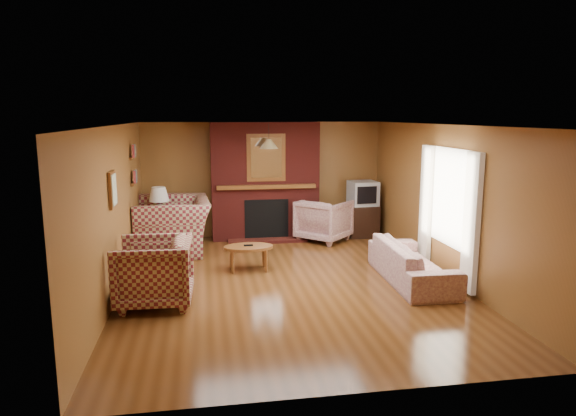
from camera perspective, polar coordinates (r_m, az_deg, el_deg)
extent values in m
plane|color=#4D2B10|center=(7.98, 0.07, -8.29)|extent=(6.50, 6.50, 0.00)
plane|color=white|center=(7.56, 0.08, 9.20)|extent=(6.50, 6.50, 0.00)
plane|color=brown|center=(10.87, -2.74, 3.19)|extent=(6.50, 0.00, 6.50)
plane|color=brown|center=(4.59, 6.79, -6.83)|extent=(6.50, 0.00, 6.50)
plane|color=brown|center=(7.69, -18.64, -0.33)|extent=(0.00, 6.50, 6.50)
plane|color=brown|center=(8.45, 17.03, 0.69)|extent=(0.00, 6.50, 6.50)
cube|color=#581713|center=(10.62, -2.59, 3.03)|extent=(2.20, 0.50, 2.40)
cube|color=black|center=(10.52, -2.40, -1.19)|extent=(0.90, 0.06, 0.80)
cube|color=#581713|center=(10.45, -2.27, -3.63)|extent=(1.60, 0.35, 0.06)
cube|color=brown|center=(10.36, -2.41, 2.40)|extent=(2.00, 0.18, 0.08)
cube|color=brown|center=(10.33, -2.45, 5.61)|extent=(0.78, 0.05, 0.95)
cube|color=white|center=(10.30, -2.43, 5.60)|extent=(0.62, 0.02, 0.80)
cube|color=beige|center=(7.63, 19.71, -1.62)|extent=(0.08, 0.35, 2.00)
cube|color=beige|center=(8.94, 15.09, 0.32)|extent=(0.08, 0.35, 2.00)
cube|color=white|center=(8.25, 17.56, 1.14)|extent=(0.03, 1.10, 1.50)
cube|color=brown|center=(9.52, -16.73, 2.66)|extent=(0.06, 0.55, 0.04)
cube|color=brown|center=(9.47, -16.87, 5.36)|extent=(0.06, 0.55, 0.04)
cube|color=brown|center=(7.33, -18.93, 1.94)|extent=(0.04, 0.40, 0.50)
cube|color=white|center=(7.33, -18.74, 1.95)|extent=(0.01, 0.32, 0.42)
cylinder|color=black|center=(9.84, -2.15, 8.41)|extent=(0.01, 0.01, 0.35)
cone|color=#BD7D4B|center=(9.85, -2.14, 7.13)|extent=(0.36, 0.36, 0.18)
imported|color=maroon|center=(9.87, -12.71, -1.88)|extent=(1.46, 1.64, 1.01)
imported|color=maroon|center=(7.20, -14.71, -6.90)|extent=(1.04, 1.01, 0.92)
imported|color=beige|center=(8.20, 13.63, -5.88)|extent=(0.88, 2.08, 0.60)
imported|color=beige|center=(10.51, 4.02, -1.34)|extent=(1.31, 1.31, 0.85)
ellipsoid|color=brown|center=(8.51, -4.42, -4.36)|extent=(0.81, 0.50, 0.05)
cube|color=black|center=(8.50, -4.42, -4.15)|extent=(0.15, 0.05, 0.02)
cylinder|color=brown|center=(8.75, -2.71, -5.35)|extent=(0.05, 0.05, 0.37)
cylinder|color=brown|center=(8.71, -6.29, -5.48)|extent=(0.05, 0.05, 0.37)
cylinder|color=brown|center=(8.44, -2.45, -5.94)|extent=(0.05, 0.05, 0.37)
cylinder|color=brown|center=(8.39, -6.17, -6.08)|extent=(0.05, 0.05, 0.37)
cube|color=brown|center=(10.20, -13.97, -2.83)|extent=(0.45, 0.45, 0.56)
sphere|color=white|center=(10.12, -14.08, -0.44)|extent=(0.31, 0.31, 0.31)
cylinder|color=black|center=(10.09, -14.12, 0.54)|extent=(0.03, 0.03, 0.10)
cone|color=white|center=(10.06, -14.17, 1.51)|extent=(0.39, 0.39, 0.27)
cube|color=black|center=(11.00, 8.24, -1.38)|extent=(0.63, 0.58, 0.67)
cube|color=#A6A9AD|center=(10.90, 8.32, 1.65)|extent=(0.58, 0.57, 0.50)
cube|color=black|center=(10.64, 8.77, 1.42)|extent=(0.42, 0.05, 0.36)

